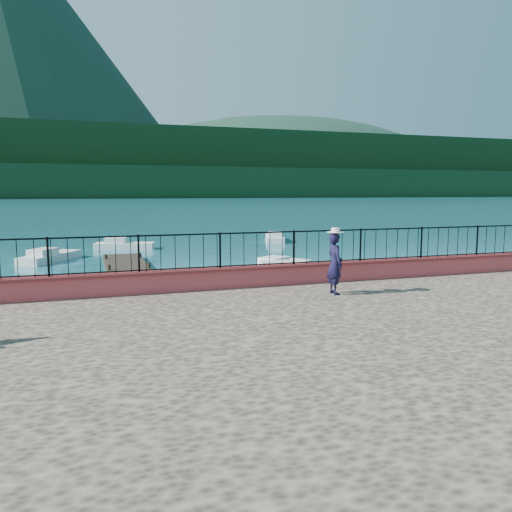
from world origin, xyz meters
TOP-DOWN VIEW (x-y plane):
  - ground at (0.00, 0.00)m, footprint 2000.00×2000.00m
  - parapet at (0.00, 3.70)m, footprint 28.00×0.46m
  - railing at (0.00, 3.70)m, footprint 27.00×0.05m
  - dock at (-2.00, 12.00)m, footprint 2.00×16.00m
  - far_forest at (0.00, 300.00)m, footprint 900.00×60.00m
  - foothills at (0.00, 360.00)m, footprint 900.00×120.00m
  - companion_hill at (220.00, 560.00)m, footprint 448.00×384.00m
  - person at (2.35, 2.00)m, footprint 0.42×0.61m
  - hat at (2.35, 2.00)m, footprint 0.44×0.44m
  - boat_0 at (-5.62, 8.27)m, footprint 3.58×3.01m
  - boat_1 at (4.78, 10.97)m, footprint 4.19×1.99m
  - boat_2 at (5.08, 12.81)m, footprint 3.91×3.21m
  - boat_3 at (-5.80, 20.37)m, footprint 3.31×4.39m
  - boat_4 at (-1.44, 25.15)m, footprint 4.09×2.27m
  - boat_5 at (10.13, 26.89)m, footprint 2.57×4.47m

SIDE VIEW (x-z plane):
  - ground at x=0.00m, z-range 0.00..0.00m
  - companion_hill at x=220.00m, z-range -90.00..90.00m
  - dock at x=-2.00m, z-range 0.00..0.30m
  - boat_0 at x=-5.62m, z-range 0.00..0.80m
  - boat_1 at x=4.78m, z-range 0.00..0.80m
  - boat_2 at x=5.08m, z-range 0.00..0.80m
  - boat_3 at x=-5.80m, z-range 0.00..0.80m
  - boat_4 at x=-1.44m, z-range 0.00..0.80m
  - boat_5 at x=10.13m, z-range 0.00..0.80m
  - parapet at x=0.00m, z-range 1.20..1.78m
  - person at x=2.35m, z-range 1.20..2.82m
  - railing at x=0.00m, z-range 1.78..2.73m
  - hat at x=2.35m, z-range 2.82..2.94m
  - far_forest at x=0.00m, z-range 0.00..18.00m
  - foothills at x=0.00m, z-range 0.00..44.00m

